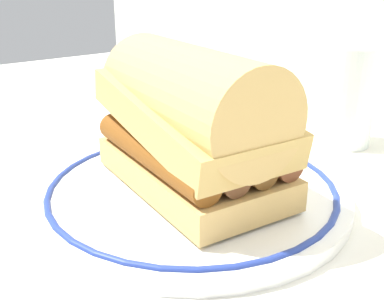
# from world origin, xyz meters

# --- Properties ---
(ground_plane) EXTENTS (1.50, 1.50, 0.00)m
(ground_plane) POSITION_xyz_m (0.00, 0.00, 0.00)
(ground_plane) COLOR silver
(plate) EXTENTS (0.29, 0.29, 0.01)m
(plate) POSITION_xyz_m (-0.01, 0.02, 0.01)
(plate) COLOR white
(plate) RESTS_ON ground_plane
(sausage_sandwich) EXTENTS (0.19, 0.12, 0.13)m
(sausage_sandwich) POSITION_xyz_m (-0.01, 0.02, 0.08)
(sausage_sandwich) COLOR tan
(sausage_sandwich) RESTS_ON plate
(drinking_glass) EXTENTS (0.06, 0.06, 0.12)m
(drinking_glass) POSITION_xyz_m (-0.02, 0.25, 0.05)
(drinking_glass) COLOR silver
(drinking_glass) RESTS_ON ground_plane
(salt_shaker) EXTENTS (0.03, 0.03, 0.08)m
(salt_shaker) POSITION_xyz_m (-0.21, 0.23, 0.04)
(salt_shaker) COLOR white
(salt_shaker) RESTS_ON ground_plane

